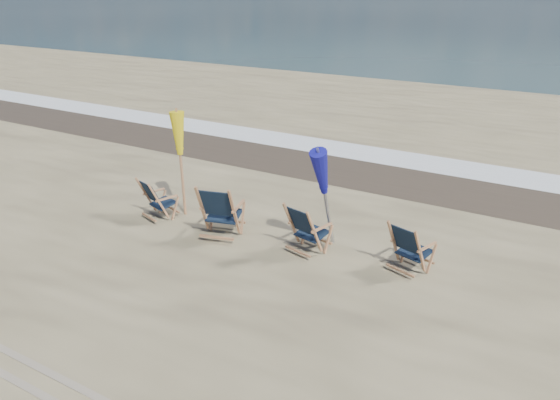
% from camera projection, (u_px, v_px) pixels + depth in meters
% --- Properties ---
extents(surf_foam, '(200.00, 1.40, 0.01)m').
position_uv_depth(surf_foam, '(394.00, 158.00, 14.74)').
color(surf_foam, silver).
rests_on(surf_foam, ground).
extents(wet_sand_strip, '(200.00, 2.60, 0.00)m').
position_uv_depth(wet_sand_strip, '(374.00, 173.00, 13.55)').
color(wet_sand_strip, '#42362A').
rests_on(wet_sand_strip, ground).
extents(beach_chair_0, '(0.73, 0.78, 0.88)m').
position_uv_depth(beach_chair_0, '(159.00, 203.00, 10.60)').
color(beach_chair_0, black).
rests_on(beach_chair_0, ground).
extents(beach_chair_1, '(0.89, 0.95, 1.11)m').
position_uv_depth(beach_chair_1, '(234.00, 214.00, 9.82)').
color(beach_chair_1, black).
rests_on(beach_chair_1, ground).
extents(beach_chair_2, '(0.76, 0.81, 0.96)m').
position_uv_depth(beach_chair_2, '(314.00, 234.00, 9.23)').
color(beach_chair_2, black).
rests_on(beach_chair_2, ground).
extents(beach_chair_3, '(0.76, 0.81, 0.92)m').
position_uv_depth(beach_chair_3, '(420.00, 254.00, 8.61)').
color(beach_chair_3, black).
rests_on(beach_chair_3, ground).
extents(umbrella_yellow, '(0.30, 0.30, 2.09)m').
position_uv_depth(umbrella_yellow, '(179.00, 139.00, 10.66)').
color(umbrella_yellow, '#AC754D').
rests_on(umbrella_yellow, ground).
extents(umbrella_blue, '(0.30, 0.30, 2.07)m').
position_uv_depth(umbrella_blue, '(328.00, 168.00, 9.13)').
color(umbrella_blue, '#A5A5AD').
rests_on(umbrella_blue, ground).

